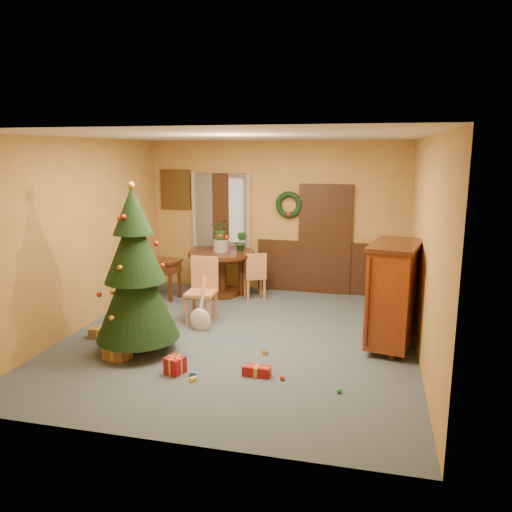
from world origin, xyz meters
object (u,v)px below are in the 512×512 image
(writing_desk, at_px, (158,269))
(sideboard, at_px, (393,292))
(chair_near, at_px, (203,287))
(christmas_tree, at_px, (136,273))
(dining_table, at_px, (221,265))

(writing_desk, height_order, sideboard, sideboard)
(chair_near, height_order, writing_desk, chair_near)
(christmas_tree, xyz_separation_m, sideboard, (3.37, 0.97, -0.31))
(dining_table, distance_m, sideboard, 3.62)
(chair_near, xyz_separation_m, christmas_tree, (-0.44, -1.41, 0.54))
(chair_near, xyz_separation_m, sideboard, (2.93, -0.43, 0.24))
(dining_table, distance_m, christmas_tree, 2.92)
(chair_near, bearing_deg, sideboard, -8.42)
(writing_desk, bearing_deg, sideboard, -19.56)
(writing_desk, bearing_deg, christmas_tree, -71.96)
(writing_desk, distance_m, sideboard, 4.43)
(chair_near, distance_m, writing_desk, 1.62)
(dining_table, xyz_separation_m, christmas_tree, (-0.30, -2.86, 0.50))
(dining_table, relative_size, writing_desk, 1.39)
(dining_table, relative_size, chair_near, 1.20)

